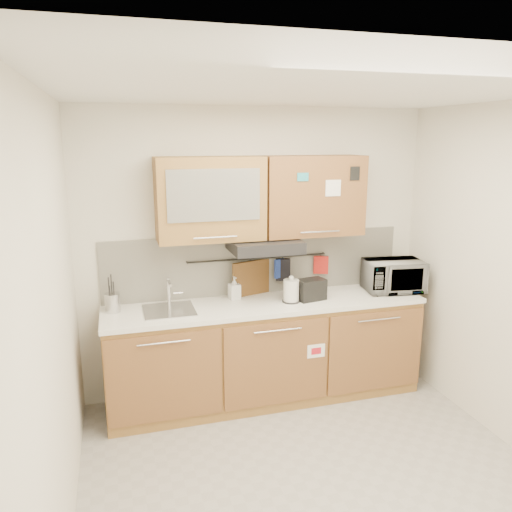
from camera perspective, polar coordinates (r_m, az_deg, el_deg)
floor at (r=3.84m, az=6.88°, el=-24.03°), size 3.20×3.20×0.00m
ceiling at (r=3.07m, az=8.28°, el=18.31°), size 3.20×3.20×0.00m
wall_back at (r=4.59m, az=0.08°, el=0.39°), size 3.20×0.00×3.20m
wall_left at (r=3.00m, az=-22.06°, el=-7.67°), size 0.00×3.00×3.00m
base_cabinet at (r=4.60m, az=1.16°, el=-11.38°), size 2.80×0.64×0.88m
countertop at (r=4.41m, az=1.20°, el=-5.55°), size 2.82×0.62×0.04m
backsplash at (r=4.60m, az=0.13°, el=-0.86°), size 2.80×0.02×0.56m
upper_cabinets at (r=4.33m, az=0.68°, el=6.74°), size 1.82×0.37×0.70m
range_hood at (r=4.33m, az=1.00°, el=1.23°), size 0.60×0.46×0.10m
sink at (r=4.26m, az=-9.90°, el=-6.09°), size 0.42×0.40×0.26m
utensil_rail at (r=4.55m, az=0.26°, el=-0.24°), size 1.30×0.02×0.02m
utensil_crock at (r=4.31m, az=-16.08°, el=-5.11°), size 0.15×0.15×0.32m
kettle at (r=4.40m, az=4.05°, el=-4.06°), size 0.17×0.15×0.24m
toaster at (r=4.47m, az=6.31°, el=-3.80°), size 0.27×0.19×0.19m
microwave at (r=4.87m, az=15.43°, el=-2.19°), size 0.57×0.42×0.29m
soap_bottle at (r=4.46m, az=-2.49°, el=-3.67°), size 0.11×0.11×0.21m
cutting_board at (r=4.59m, az=-0.56°, el=-3.42°), size 0.37×0.13×0.47m
oven_mitt at (r=4.62m, az=2.70°, el=-1.43°), size 0.11×0.06×0.18m
dark_pouch at (r=4.64m, az=3.11°, el=-1.59°), size 0.14×0.07×0.21m
pot_holder at (r=4.77m, az=7.43°, el=-1.02°), size 0.14×0.07×0.17m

